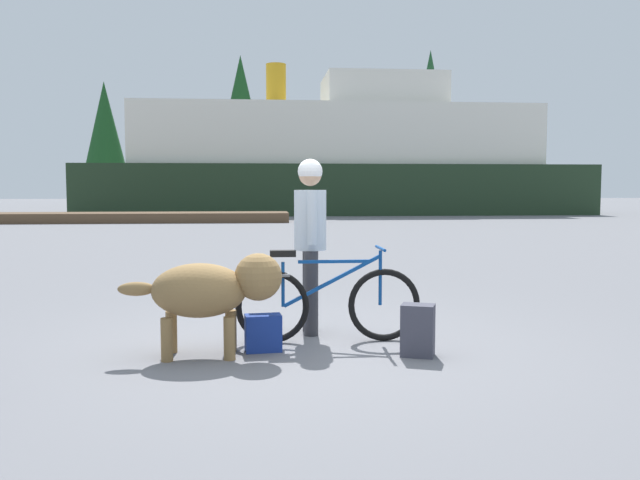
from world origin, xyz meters
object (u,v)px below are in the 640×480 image
at_px(bicycle, 327,303).
at_px(ferry_boat, 336,162).
at_px(dog, 212,289).
at_px(backpack, 418,330).
at_px(person_cyclist, 310,229).
at_px(handbag_pannier, 263,333).

relative_size(bicycle, ferry_boat, 0.06).
xyz_separation_m(dog, backpack, (1.77, -0.17, -0.36)).
relative_size(person_cyclist, dog, 1.24).
bearing_deg(backpack, ferry_boat, 84.52).
xyz_separation_m(dog, handbag_pannier, (0.44, 0.12, -0.42)).
relative_size(person_cyclist, backpack, 3.85).
relative_size(bicycle, dog, 1.25).
bearing_deg(person_cyclist, dog, -137.68).
height_order(handbag_pannier, ferry_boat, ferry_boat).
distance_m(bicycle, ferry_boat, 31.66).
height_order(person_cyclist, handbag_pannier, person_cyclist).
xyz_separation_m(backpack, handbag_pannier, (-1.33, 0.29, -0.06)).
bearing_deg(person_cyclist, bicycle, -72.93).
bearing_deg(bicycle, ferry_boat, 83.10).
bearing_deg(ferry_boat, bicycle, -96.90).
bearing_deg(dog, handbag_pannier, 15.60).
bearing_deg(bicycle, handbag_pannier, -153.65).
distance_m(bicycle, backpack, 0.95).
distance_m(dog, ferry_boat, 32.20).
relative_size(bicycle, backpack, 3.87).
distance_m(dog, handbag_pannier, 0.62).
distance_m(person_cyclist, dog, 1.32).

